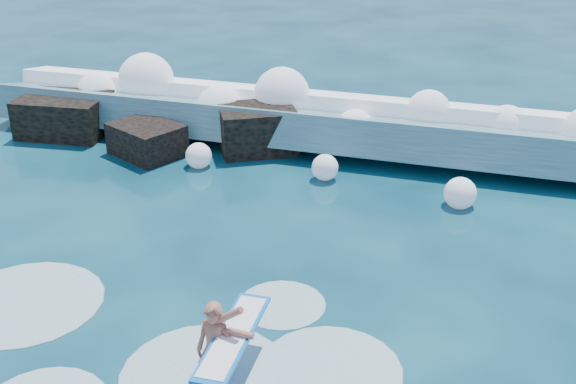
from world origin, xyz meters
name	(u,v)px	position (x,y,z in m)	size (l,w,h in m)	color
ground	(181,283)	(0.00, 0.00, 0.00)	(200.00, 200.00, 0.00)	#072839
breaking_wave	(324,124)	(0.78, 7.83, 0.58)	(19.21, 2.94, 1.66)	teal
rock_cluster	(148,128)	(-3.92, 6.43, 0.44)	(8.25, 3.41, 1.40)	black
surfer_with_board	(219,348)	(1.75, -2.37, 0.61)	(0.89, 2.84, 1.65)	#A8644E
wave_spray	(298,107)	(0.03, 7.75, 1.02)	(15.15, 4.43, 2.14)	white
surf_foam	(164,354)	(0.64, -2.05, 0.00)	(9.42, 5.37, 0.14)	silver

